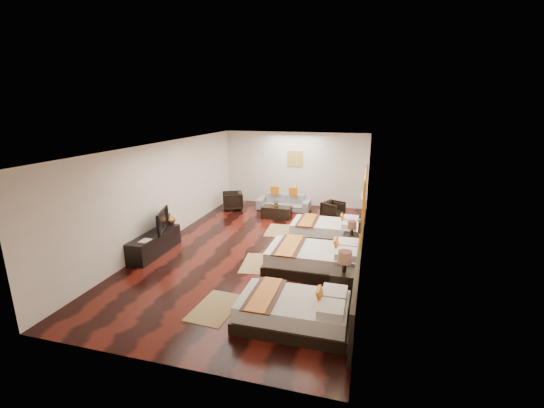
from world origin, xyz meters
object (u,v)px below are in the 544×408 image
(sofa, at_px, (284,202))
(armchair_left, at_px, (233,201))
(bed_near, at_px, (295,311))
(table_plant, at_px, (277,203))
(nightstand_a, at_px, (343,281))
(bed_mid, at_px, (315,259))
(nightstand_b, at_px, (351,241))
(bed_far, at_px, (326,230))
(tv_console, at_px, (155,243))
(coffee_table, at_px, (277,212))
(tv, at_px, (159,221))
(book, at_px, (141,240))
(figurine, at_px, (170,219))
(armchair_right, at_px, (333,210))

(sofa, height_order, armchair_left, armchair_left)
(bed_near, bearing_deg, table_plant, 107.66)
(table_plant, bearing_deg, nightstand_a, -61.09)
(bed_mid, height_order, nightstand_b, bed_mid)
(bed_far, xyz_separation_m, sofa, (-1.91, 2.61, 0.02))
(bed_mid, xyz_separation_m, nightstand_a, (0.75, -1.07, 0.06))
(bed_far, distance_m, tv_console, 4.79)
(coffee_table, bearing_deg, table_plant, 135.77)
(tv, bearing_deg, nightstand_b, -92.86)
(book, height_order, table_plant, table_plant)
(tv_console, bearing_deg, nightstand_b, 17.04)
(figurine, relative_size, sofa, 0.16)
(nightstand_b, xyz_separation_m, figurine, (-4.95, -0.71, 0.41))
(nightstand_a, height_order, tv_console, nightstand_a)
(figurine, xyz_separation_m, sofa, (2.28, 4.11, -0.42))
(armchair_left, height_order, table_plant, armchair_left)
(figurine, distance_m, armchair_right, 5.46)
(tv, height_order, coffee_table, tv)
(armchair_right, distance_m, coffee_table, 1.93)
(bed_near, relative_size, figurine, 6.29)
(sofa, bearing_deg, armchair_right, -18.60)
(bed_mid, bearing_deg, table_plant, 117.06)
(book, height_order, armchair_right, armchair_right)
(figurine, xyz_separation_m, coffee_table, (2.28, 3.06, -0.51))
(table_plant, bearing_deg, nightstand_b, -41.50)
(coffee_table, xyz_separation_m, table_plant, (-0.01, 0.01, 0.32))
(bed_mid, relative_size, sofa, 1.13)
(figurine, relative_size, armchair_left, 0.44)
(tv_console, bearing_deg, bed_far, 28.81)
(tv_console, relative_size, figurine, 5.68)
(armchair_left, bearing_deg, bed_far, 35.16)
(tv_console, relative_size, tv, 1.76)
(book, bearing_deg, sofa, 67.33)
(book, distance_m, armchair_right, 6.40)
(bed_far, height_order, coffee_table, bed_far)
(nightstand_a, relative_size, tv, 0.98)
(bed_near, bearing_deg, armchair_right, 90.27)
(bed_far, bearing_deg, nightstand_b, -46.57)
(bed_mid, relative_size, armchair_left, 3.04)
(bed_far, bearing_deg, bed_near, -90.00)
(bed_far, xyz_separation_m, tv_console, (-4.20, -2.31, 0.01))
(nightstand_b, bearing_deg, bed_mid, -118.10)
(bed_far, bearing_deg, tv, -153.10)
(bed_near, distance_m, bed_mid, 2.27)
(tv_console, height_order, armchair_right, armchair_right)
(bed_mid, height_order, sofa, bed_mid)
(bed_far, relative_size, armchair_left, 2.77)
(bed_near, height_order, coffee_table, bed_near)
(coffee_table, bearing_deg, bed_far, -39.25)
(armchair_right, bearing_deg, tv, 160.65)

